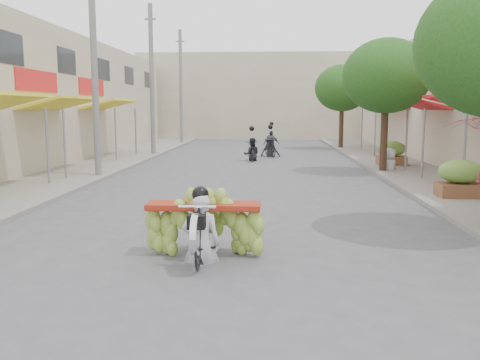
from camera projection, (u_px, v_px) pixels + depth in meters
name	position (u px, v px, depth m)	size (l,w,h in m)	color
ground	(199.00, 307.00, 6.60)	(120.00, 120.00, 0.00)	#545358
sidewalk_left	(85.00, 167.00, 21.82)	(4.00, 60.00, 0.12)	gray
sidewalk_right	(416.00, 169.00, 21.02)	(4.00, 60.00, 0.12)	gray
far_building	(259.00, 97.00, 43.67)	(20.00, 6.00, 7.00)	#C0B298
utility_pole_mid	(94.00, 67.00, 18.20)	(0.60, 0.24, 8.00)	slate
utility_pole_far	(152.00, 80.00, 27.10)	(0.60, 0.24, 8.00)	slate
utility_pole_back	(181.00, 87.00, 35.99)	(0.60, 0.24, 8.00)	slate
street_tree_mid	(386.00, 76.00, 19.60)	(3.40, 3.40, 5.25)	#3A2719
street_tree_far	(342.00, 88.00, 31.46)	(3.40, 3.40, 5.25)	#3A2719
produce_crate_mid	(461.00, 176.00, 14.06)	(1.20, 0.88, 1.16)	brown
produce_crate_far	(392.00, 151.00, 21.97)	(1.20, 0.88, 1.16)	brown
banana_motorbike	(202.00, 218.00, 8.63)	(2.20, 1.93, 2.18)	black
pedestrian	(390.00, 148.00, 20.36)	(0.98, 0.87, 1.70)	silver
bg_motorbike_a	(252.00, 146.00, 24.78)	(0.84, 1.68, 1.95)	black
bg_motorbike_b	(270.00, 141.00, 26.83)	(1.17, 1.95, 1.95)	black
bg_motorbike_c	(271.00, 136.00, 32.25)	(1.02, 1.53, 1.95)	black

